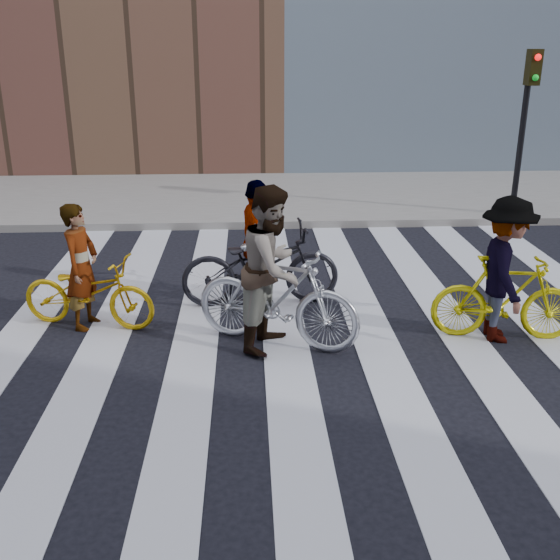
{
  "coord_description": "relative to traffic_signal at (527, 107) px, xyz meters",
  "views": [
    {
      "loc": [
        -0.98,
        -7.35,
        3.44
      ],
      "look_at": [
        -0.6,
        0.3,
        0.65
      ],
      "focal_mm": 42.0,
      "sensor_mm": 36.0,
      "label": 1
    }
  ],
  "objects": [
    {
      "name": "rider_left",
      "position": [
        -7.47,
        -4.83,
        -1.48
      ],
      "size": [
        0.52,
        0.66,
        1.61
      ],
      "primitive_type": "imported",
      "rotation": [
        0.0,
        0.0,
        1.32
      ],
      "color": "slate",
      "rests_on": "ground"
    },
    {
      "name": "bike_yellow_right",
      "position": [
        -2.28,
        -5.45,
        -1.75
      ],
      "size": [
        1.81,
        0.74,
        1.06
      ],
      "primitive_type": "imported",
      "rotation": [
        0.0,
        0.0,
        1.43
      ],
      "color": "#D7CC0B",
      "rests_on": "ground"
    },
    {
      "name": "bike_dark_rear",
      "position": [
        -5.22,
        -4.18,
        -1.71
      ],
      "size": [
        2.22,
        0.93,
        1.14
      ],
      "primitive_type": "imported",
      "rotation": [
        0.0,
        0.0,
        1.65
      ],
      "color": "black",
      "rests_on": "ground"
    },
    {
      "name": "rider_mid",
      "position": [
        -5.11,
        -5.5,
        -1.3
      ],
      "size": [
        1.06,
        1.17,
        1.95
      ],
      "primitive_type": "imported",
      "rotation": [
        0.0,
        0.0,
        1.15
      ],
      "color": "slate",
      "rests_on": "ground"
    },
    {
      "name": "bike_yellow_left",
      "position": [
        -7.42,
        -4.83,
        -1.82
      ],
      "size": [
        1.86,
        1.03,
        0.93
      ],
      "primitive_type": "imported",
      "rotation": [
        0.0,
        0.0,
        1.32
      ],
      "color": "#EBB20D",
      "rests_on": "ground"
    },
    {
      "name": "sidewalk_far",
      "position": [
        -4.4,
        2.18,
        -2.2
      ],
      "size": [
        100.0,
        5.0,
        0.15
      ],
      "primitive_type": "cube",
      "color": "gray",
      "rests_on": "ground"
    },
    {
      "name": "bike_silver_mid",
      "position": [
        -5.06,
        -5.5,
        -1.67
      ],
      "size": [
        2.1,
        1.36,
        1.23
      ],
      "primitive_type": "imported",
      "rotation": [
        0.0,
        0.0,
        1.15
      ],
      "color": "silver",
      "rests_on": "ground"
    },
    {
      "name": "ground",
      "position": [
        -4.4,
        -5.32,
        -2.28
      ],
      "size": [
        100.0,
        100.0,
        0.0
      ],
      "primitive_type": "plane",
      "color": "black",
      "rests_on": "ground"
    },
    {
      "name": "zebra_crosswalk",
      "position": [
        -4.4,
        -5.32,
        -2.27
      ],
      "size": [
        8.25,
        10.0,
        0.01
      ],
      "color": "silver",
      "rests_on": "ground"
    },
    {
      "name": "rider_rear",
      "position": [
        -5.27,
        -4.18,
        -1.41
      ],
      "size": [
        0.51,
        1.06,
        1.75
      ],
      "primitive_type": "imported",
      "rotation": [
        0.0,
        0.0,
        1.65
      ],
      "color": "slate",
      "rests_on": "ground"
    },
    {
      "name": "rider_right",
      "position": [
        -2.33,
        -5.45,
        -1.39
      ],
      "size": [
        0.82,
        1.23,
        1.78
      ],
      "primitive_type": "imported",
      "rotation": [
        0.0,
        0.0,
        1.43
      ],
      "color": "slate",
      "rests_on": "ground"
    },
    {
      "name": "traffic_signal",
      "position": [
        0.0,
        0.0,
        0.0
      ],
      "size": [
        0.22,
        0.42,
        3.33
      ],
      "color": "black",
      "rests_on": "ground"
    }
  ]
}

